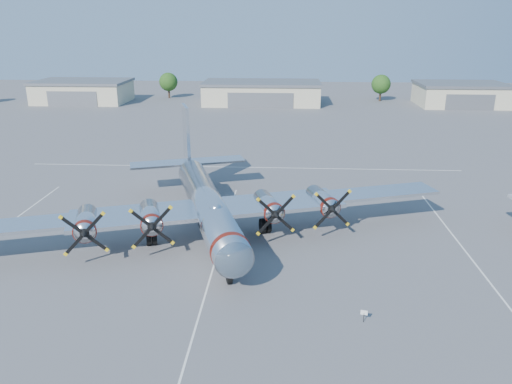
# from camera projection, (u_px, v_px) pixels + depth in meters

# --- Properties ---
(ground) EXTENTS (260.00, 260.00, 0.00)m
(ground) POSITION_uv_depth(u_px,v_px,m) (221.00, 242.00, 46.22)
(ground) COLOR #555558
(ground) RESTS_ON ground
(parking_lines) EXTENTS (60.00, 50.08, 0.01)m
(parking_lines) POSITION_uv_depth(u_px,v_px,m) (218.00, 250.00, 44.57)
(parking_lines) COLOR silver
(parking_lines) RESTS_ON ground
(hangar_west) EXTENTS (22.60, 14.60, 5.40)m
(hangar_west) POSITION_uv_depth(u_px,v_px,m) (83.00, 91.00, 125.16)
(hangar_west) COLOR beige
(hangar_west) RESTS_ON ground
(hangar_center) EXTENTS (28.60, 14.60, 5.40)m
(hangar_center) POSITION_uv_depth(u_px,v_px,m) (262.00, 93.00, 122.73)
(hangar_center) COLOR beige
(hangar_center) RESTS_ON ground
(hangar_east) EXTENTS (20.60, 14.60, 5.40)m
(hangar_east) POSITION_uv_depth(u_px,v_px,m) (460.00, 94.00, 120.14)
(hangar_east) COLOR beige
(hangar_east) RESTS_ON ground
(tree_west) EXTENTS (4.80, 4.80, 6.64)m
(tree_west) POSITION_uv_depth(u_px,v_px,m) (168.00, 82.00, 131.18)
(tree_west) COLOR #382619
(tree_west) RESTS_ON ground
(tree_east) EXTENTS (4.80, 4.80, 6.64)m
(tree_east) POSITION_uv_depth(u_px,v_px,m) (381.00, 84.00, 126.32)
(tree_east) COLOR #382619
(tree_east) RESTS_ON ground
(main_bomber_b29) EXTENTS (53.26, 43.99, 10.13)m
(main_bomber_b29) POSITION_uv_depth(u_px,v_px,m) (207.00, 230.00, 48.78)
(main_bomber_b29) COLOR silver
(main_bomber_b29) RESTS_ON ground
(info_placard) EXTENTS (0.47, 0.15, 0.90)m
(info_placard) POSITION_uv_depth(u_px,v_px,m) (364.00, 314.00, 33.73)
(info_placard) COLOR black
(info_placard) RESTS_ON ground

